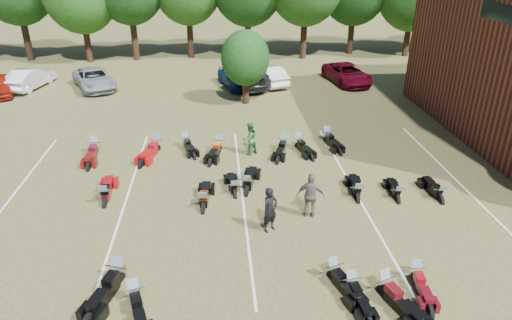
{
  "coord_description": "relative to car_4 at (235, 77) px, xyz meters",
  "views": [
    {
      "loc": [
        -3.91,
        -14.28,
        10.06
      ],
      "look_at": [
        -2.31,
        4.0,
        1.2
      ],
      "focal_mm": 32.0,
      "sensor_mm": 36.0,
      "label": 1
    }
  ],
  "objects": [
    {
      "name": "ground",
      "position": [
        2.53,
        -19.46,
        -0.74
      ],
      "size": [
        160.0,
        160.0,
        0.0
      ],
      "primitive_type": "plane",
      "color": "brown",
      "rests_on": "ground"
    },
    {
      "name": "car_1",
      "position": [
        -15.33,
        0.93,
        0.01
      ],
      "size": [
        2.63,
        4.84,
        1.51
      ],
      "primitive_type": "imported",
      "rotation": [
        0.0,
        0.0,
        2.9
      ],
      "color": "#B9BABE",
      "rests_on": "ground"
    },
    {
      "name": "car_2",
      "position": [
        -10.52,
        0.44,
        -0.01
      ],
      "size": [
        4.38,
        5.77,
        1.46
      ],
      "primitive_type": "imported",
      "rotation": [
        0.0,
        0.0,
        0.43
      ],
      "color": "gray",
      "rests_on": "ground"
    },
    {
      "name": "car_3",
      "position": [
        0.71,
        -0.18,
        0.01
      ],
      "size": [
        3.53,
        5.6,
        1.51
      ],
      "primitive_type": "imported",
      "rotation": [
        0.0,
        0.0,
        3.43
      ],
      "color": "black",
      "rests_on": "ground"
    },
    {
      "name": "car_4",
      "position": [
        0.0,
        0.0,
        0.0
      ],
      "size": [
        2.93,
        4.68,
        1.49
      ],
      "primitive_type": "imported",
      "rotation": [
        0.0,
        0.0,
        0.29
      ],
      "color": "navy",
      "rests_on": "ground"
    },
    {
      "name": "car_5",
      "position": [
        2.61,
        0.3,
        -0.01
      ],
      "size": [
        2.78,
        4.69,
        1.46
      ],
      "primitive_type": "imported",
      "rotation": [
        0.0,
        0.0,
        3.44
      ],
      "color": "silver",
      "rests_on": "ground"
    },
    {
      "name": "car_6",
      "position": [
        8.69,
        0.21,
        -0.01
      ],
      "size": [
        3.3,
        5.6,
        1.46
      ],
      "primitive_type": "imported",
      "rotation": [
        0.0,
        0.0,
        0.17
      ],
      "color": "#580517",
      "rests_on": "ground"
    },
    {
      "name": "car_7",
      "position": [
        16.88,
        0.6,
        -0.04
      ],
      "size": [
        3.29,
        5.24,
        1.41
      ],
      "primitive_type": "imported",
      "rotation": [
        0.0,
        0.0,
        2.85
      ],
      "color": "#3A3A3F",
      "rests_on": "ground"
    },
    {
      "name": "person_black",
      "position": [
        0.42,
        -19.22,
        0.17
      ],
      "size": [
        0.79,
        0.74,
        1.82
      ],
      "primitive_type": "imported",
      "rotation": [
        0.0,
        0.0,
        0.61
      ],
      "color": "black",
      "rests_on": "ground"
    },
    {
      "name": "person_green",
      "position": [
        0.18,
        -12.23,
        0.13
      ],
      "size": [
        1.07,
        1.02,
        1.74
      ],
      "primitive_type": "imported",
      "rotation": [
        0.0,
        0.0,
        3.75
      ],
      "color": "#296E36",
      "rests_on": "ground"
    },
    {
      "name": "person_grey",
      "position": [
        2.14,
        -18.4,
        0.22
      ],
      "size": [
        1.21,
        0.77,
        1.93
      ],
      "primitive_type": "imported",
      "rotation": [
        0.0,
        0.0,
        2.86
      ],
      "color": "#5E5650",
      "rests_on": "ground"
    },
    {
      "name": "motorcycle_1",
      "position": [
        -4.82,
        -21.8,
        -0.74
      ],
      "size": [
        1.49,
        2.63,
        1.4
      ],
      "primitive_type": null,
      "rotation": [
        0.0,
        0.0,
        -0.29
      ],
      "color": "black",
      "rests_on": "ground"
    },
    {
      "name": "motorcycle_2",
      "position": [
        -4.13,
        -22.81,
        -0.74
      ],
      "size": [
        1.33,
        2.34,
        1.24
      ],
      "primitive_type": null,
      "rotation": [
        0.0,
        0.0,
        0.3
      ],
      "color": "black",
      "rests_on": "ground"
    },
    {
      "name": "motorcycle_3",
      "position": [
        2.17,
        -22.23,
        -0.74
      ],
      "size": [
        1.28,
        2.21,
        1.17
      ],
      "primitive_type": null,
      "rotation": [
        0.0,
        0.0,
        0.31
      ],
      "color": "black",
      "rests_on": "ground"
    },
    {
      "name": "motorcycle_4",
      "position": [
        2.59,
        -22.86,
        -0.74
      ],
      "size": [
        0.84,
        2.06,
        1.12
      ],
      "primitive_type": null,
      "rotation": [
        0.0,
        0.0,
        0.1
      ],
      "color": "black",
      "rests_on": "ground"
    },
    {
      "name": "motorcycle_5",
      "position": [
        3.58,
        -23.11,
        -0.74
      ],
      "size": [
        1.51,
        2.51,
        1.33
      ],
      "primitive_type": null,
      "rotation": [
        0.0,
        0.0,
        0.34
      ],
      "color": "black",
      "rests_on": "ground"
    },
    {
      "name": "motorcycle_6",
      "position": [
        4.81,
        -22.55,
        -0.74
      ],
      "size": [
        0.81,
        2.04,
        1.11
      ],
      "primitive_type": null,
      "rotation": [
        0.0,
        0.0,
        -0.09
      ],
      "color": "#460A11",
      "rests_on": "ground"
    },
    {
      "name": "motorcycle_7",
      "position": [
        -6.28,
        -16.72,
        -0.74
      ],
      "size": [
        0.92,
        2.49,
        1.36
      ],
      "primitive_type": null,
      "rotation": [
        0.0,
        0.0,
        3.2
      ],
      "color": "maroon",
      "rests_on": "ground"
    },
    {
      "name": "motorcycle_8",
      "position": [
        -2.14,
        -17.55,
        -0.74
      ],
      "size": [
        0.96,
        2.41,
        1.31
      ],
      "primitive_type": null,
      "rotation": [
        0.0,
        0.0,
        3.05
      ],
      "color": "black",
      "rests_on": "ground"
    },
    {
      "name": "motorcycle_9",
      "position": [
        -0.24,
        -16.31,
        -0.74
      ],
      "size": [
        1.34,
        2.52,
        1.34
      ],
      "primitive_type": null,
      "rotation": [
        0.0,
        0.0,
        2.89
      ],
      "color": "black",
      "rests_on": "ground"
    },
    {
      "name": "motorcycle_10",
      "position": [
        -0.8,
        -16.48,
        -0.74
      ],
      "size": [
        0.87,
        2.1,
        1.14
      ],
      "primitive_type": null,
      "rotation": [
        0.0,
        0.0,
        3.25
      ],
      "color": "black",
      "rests_on": "ground"
    },
    {
      "name": "motorcycle_11",
      "position": [
        4.43,
        -17.32,
        -0.74
      ],
      "size": [
        0.96,
        2.31,
        1.25
      ],
      "primitive_type": null,
      "rotation": [
        0.0,
        0.0,
        3.03
      ],
      "color": "black",
      "rests_on": "ground"
    },
    {
      "name": "motorcycle_12",
      "position": [
        6.11,
        -17.55,
        -0.74
      ],
      "size": [
        0.79,
        2.03,
        1.11
      ],
      "primitive_type": null,
      "rotation": [
        0.0,
        0.0,
        3.06
      ],
      "color": "black",
      "rests_on": "ground"
    },
    {
      "name": "motorcycle_13",
      "position": [
        7.9,
        -17.73,
        -0.74
      ],
      "size": [
        0.79,
        2.19,
        1.21
      ],
      "primitive_type": null,
      "rotation": [
        0.0,
        0.0,
        3.19
      ],
      "color": "black",
      "rests_on": "ground"
    },
    {
      "name": "motorcycle_14",
      "position": [
        -7.85,
        -11.54,
        -0.74
      ],
      "size": [
        0.87,
        2.46,
        1.35
      ],
      "primitive_type": null,
      "rotation": [
        0.0,
        0.0,
        0.04
      ],
      "color": "#4F0C0B",
      "rests_on": "ground"
    },
    {
      "name": "motorcycle_15",
      "position": [
        -4.69,
        -11.51,
        -0.74
      ],
      "size": [
        1.51,
        2.62,
        1.39
      ],
      "primitive_type": null,
      "rotation": [
        0.0,
        0.0,
        -0.31
      ],
      "color": "#9A0B0D",
      "rests_on": "ground"
    },
    {
      "name": "motorcycle_16",
      "position": [
        -3.17,
        -11.06,
        -0.74
      ],
      "size": [
        1.27,
        2.19,
        1.16
      ],
      "primitive_type": null,
      "rotation": [
        0.0,
        0.0,
        0.31
      ],
      "color": "black",
      "rests_on": "ground"
    },
    {
      "name": "motorcycle_17",
      "position": [
        -1.4,
        -11.73,
        -0.74
      ],
      "size": [
        1.36,
        2.46,
        1.31
      ],
      "primitive_type": null,
      "rotation": [
        0.0,
        0.0,
        -0.28
      ],
      "color": "black",
      "rests_on": "ground"
    },
    {
      "name": "motorcycle_18",
      "position": [
        2.01,
        -11.83,
        -0.74
      ],
      "size": [
        1.37,
        2.35,
        1.25
      ],
      "primitive_type": null,
      "rotation": [
        0.0,
        0.0,
        -0.32
      ],
      "color": "black",
      "rests_on": "ground"
    },
    {
      "name": "motorcycle_19",
      "position": [
        2.83,
        -11.72,
        -0.74
      ],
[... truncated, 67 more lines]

